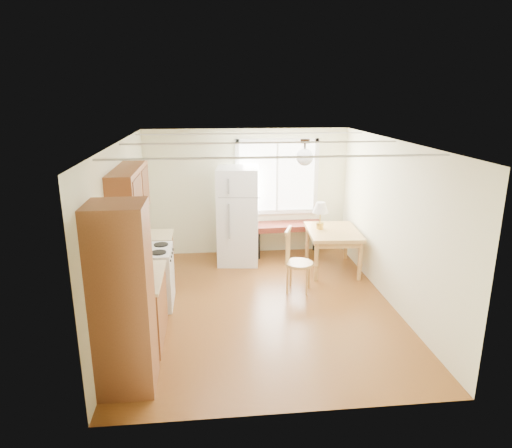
{
  "coord_description": "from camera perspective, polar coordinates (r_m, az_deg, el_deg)",
  "views": [
    {
      "loc": [
        -0.76,
        -6.39,
        3.16
      ],
      "look_at": [
        -0.03,
        0.53,
        1.15
      ],
      "focal_mm": 32.0,
      "sensor_mm": 36.0,
      "label": 1
    }
  ],
  "objects": [
    {
      "name": "room_shell",
      "position": [
        6.71,
        0.7,
        -0.43
      ],
      "size": [
        4.6,
        5.6,
        2.62
      ],
      "color": "#5E3213",
      "rests_on": "ground"
    },
    {
      "name": "kitchen_run",
      "position": [
        6.28,
        -14.44,
        -6.12
      ],
      "size": [
        0.65,
        3.4,
        2.2
      ],
      "color": "brown",
      "rests_on": "ground"
    },
    {
      "name": "dining_table",
      "position": [
        8.43,
        9.58,
        -1.44
      ],
      "size": [
        0.98,
        1.26,
        0.75
      ],
      "rotation": [
        0.0,
        0.0,
        -0.07
      ],
      "color": "#B28344",
      "rests_on": "ground"
    },
    {
      "name": "refrigerator",
      "position": [
        8.63,
        -2.26,
        1.05
      ],
      "size": [
        0.84,
        0.84,
        1.84
      ],
      "rotation": [
        0.0,
        0.0,
        -0.12
      ],
      "color": "white",
      "rests_on": "ground"
    },
    {
      "name": "kettle",
      "position": [
        5.96,
        -14.97,
        -5.74
      ],
      "size": [
        0.13,
        0.13,
        0.24
      ],
      "color": "red",
      "rests_on": "kitchen_run"
    },
    {
      "name": "window_unit",
      "position": [
        9.11,
        2.64,
        5.9
      ],
      "size": [
        1.64,
        0.05,
        1.51
      ],
      "color": "white",
      "rests_on": "room_shell"
    },
    {
      "name": "chair",
      "position": [
        7.47,
        4.66,
        -3.96
      ],
      "size": [
        0.51,
        0.5,
        1.05
      ],
      "rotation": [
        0.0,
        0.0,
        -0.34
      ],
      "color": "#B28344",
      "rests_on": "ground"
    },
    {
      "name": "coffee_maker",
      "position": [
        5.78,
        -15.26,
        -5.95
      ],
      "size": [
        0.24,
        0.29,
        0.4
      ],
      "rotation": [
        0.0,
        0.0,
        0.18
      ],
      "color": "black",
      "rests_on": "kitchen_run"
    },
    {
      "name": "pendant_light",
      "position": [
        7.01,
        6.09,
        8.43
      ],
      "size": [
        0.26,
        0.26,
        0.4
      ],
      "color": "black",
      "rests_on": "room_shell"
    },
    {
      "name": "table_lamp",
      "position": [
        8.35,
        8.06,
        1.79
      ],
      "size": [
        0.29,
        0.29,
        0.5
      ],
      "rotation": [
        0.0,
        0.0,
        -0.31
      ],
      "color": "gold",
      "rests_on": "dining_table"
    },
    {
      "name": "bench",
      "position": [
        9.12,
        3.96,
        -0.35
      ],
      "size": [
        1.43,
        0.58,
        0.65
      ],
      "rotation": [
        0.0,
        0.0,
        0.04
      ],
      "color": "#571D14",
      "rests_on": "ground"
    }
  ]
}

